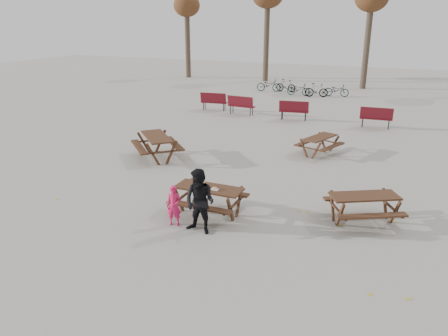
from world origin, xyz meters
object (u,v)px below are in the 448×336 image
at_px(child, 174,206).
at_px(picnic_table_east, 363,208).
at_px(picnic_table_far, 319,145).
at_px(food_tray, 215,189).
at_px(adult, 200,202).
at_px(main_picnic_table, 209,194).
at_px(soda_bottle, 204,186).
at_px(picnic_table_north, 157,147).

distance_m(child, picnic_table_east, 4.88).
xyz_separation_m(picnic_table_east, picnic_table_far, (-2.31, 5.47, -0.02)).
distance_m(food_tray, adult, 0.93).
height_order(main_picnic_table, child, child).
bearing_deg(food_tray, soda_bottle, -174.62).
relative_size(main_picnic_table, child, 1.70).
height_order(adult, picnic_table_north, adult).
distance_m(soda_bottle, adult, 0.96).
height_order(food_tray, child, child).
bearing_deg(picnic_table_far, adult, -170.58).
bearing_deg(child, main_picnic_table, 45.29).
relative_size(food_tray, picnic_table_north, 0.09).
height_order(main_picnic_table, picnic_table_far, main_picnic_table).
distance_m(child, adult, 0.85).
xyz_separation_m(soda_bottle, picnic_table_far, (1.62, 6.80, -0.50)).
relative_size(food_tray, child, 0.17).
xyz_separation_m(soda_bottle, adult, (0.32, -0.90, -0.03)).
relative_size(main_picnic_table, soda_bottle, 10.59).
bearing_deg(food_tray, adult, -88.37).
bearing_deg(picnic_table_north, picnic_table_far, 73.38).
bearing_deg(soda_bottle, adult, -70.25).
distance_m(soda_bottle, picnic_table_east, 4.17).
xyz_separation_m(food_tray, picnic_table_north, (-4.18, 3.82, -0.36)).
relative_size(adult, picnic_table_far, 1.01).
bearing_deg(food_tray, main_picnic_table, 153.52).
bearing_deg(adult, main_picnic_table, 108.60).
bearing_deg(picnic_table_far, soda_bottle, -174.43).
distance_m(food_tray, picnic_table_east, 3.88).
bearing_deg(adult, picnic_table_far, 85.18).
distance_m(adult, picnic_table_east, 4.26).
bearing_deg(picnic_table_far, picnic_table_north, 137.21).
bearing_deg(child, picnic_table_east, 10.51).
xyz_separation_m(food_tray, child, (-0.76, -0.83, -0.26)).
xyz_separation_m(food_tray, adult, (0.03, -0.93, 0.03)).
xyz_separation_m(child, picnic_table_far, (2.09, 7.60, -0.18)).
distance_m(main_picnic_table, child, 1.09).
bearing_deg(picnic_table_far, child, -176.38).
bearing_deg(main_picnic_table, picnic_table_north, 136.84).
relative_size(soda_bottle, picnic_table_north, 0.08).
distance_m(soda_bottle, picnic_table_far, 7.01).
bearing_deg(adult, picnic_table_north, 136.25).
xyz_separation_m(main_picnic_table, child, (-0.53, -0.95, -0.06)).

